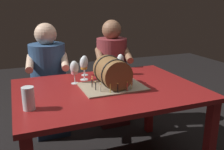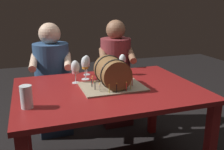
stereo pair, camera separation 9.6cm
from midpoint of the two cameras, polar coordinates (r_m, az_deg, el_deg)
dining_table at (r=2.03m, az=0.47°, el=-5.45°), size 1.43×1.03×0.74m
barrel_cake at (r=1.97m, az=1.40°, el=0.28°), size 0.49×0.37×0.24m
wine_glass_rose at (r=2.09m, az=-7.02°, el=1.52°), size 0.07×0.07×0.19m
wine_glass_empty at (r=2.33m, az=-0.06°, el=2.84°), size 0.08×0.08×0.16m
wine_glass_amber at (r=2.18m, az=-4.86°, el=2.50°), size 0.07×0.07×0.21m
wine_glass_red at (r=2.32m, az=3.58°, el=3.16°), size 0.07×0.07×0.19m
wine_glass_white at (r=2.32m, az=-4.60°, el=2.93°), size 0.06×0.06×0.19m
beer_pint at (r=1.67m, az=-17.24°, el=-5.05°), size 0.08×0.08×0.15m
person_seated_left at (r=2.74m, az=-12.26°, el=-1.70°), size 0.44×0.52×1.20m
person_seated_right at (r=2.89m, az=1.77°, el=-0.48°), size 0.45×0.53×1.21m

